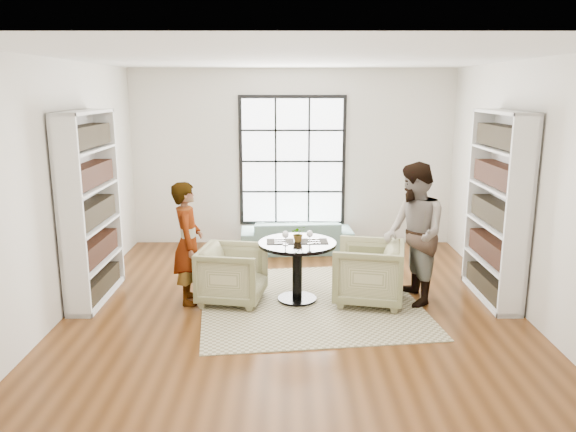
{
  "coord_description": "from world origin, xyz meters",
  "views": [
    {
      "loc": [
        -0.08,
        -6.6,
        2.65
      ],
      "look_at": [
        -0.08,
        0.4,
        1.07
      ],
      "focal_mm": 35.0,
      "sensor_mm": 36.0,
      "label": 1
    }
  ],
  "objects_px": {
    "pedestal_table": "(297,258)",
    "person_right": "(414,234)",
    "wine_glass_left": "(285,235)",
    "wine_glass_right": "(310,234)",
    "armchair_left": "(233,274)",
    "person_left": "(188,243)",
    "flower_centerpiece": "(298,234)",
    "armchair_right": "(368,273)",
    "sofa": "(297,235)"
  },
  "relations": [
    {
      "from": "wine_glass_left",
      "to": "wine_glass_right",
      "type": "bearing_deg",
      "value": 8.56
    },
    {
      "from": "armchair_left",
      "to": "person_left",
      "type": "distance_m",
      "value": 0.69
    },
    {
      "from": "armchair_right",
      "to": "flower_centerpiece",
      "type": "relative_size",
      "value": 4.15
    },
    {
      "from": "person_right",
      "to": "wine_glass_right",
      "type": "relative_size",
      "value": 10.22
    },
    {
      "from": "person_left",
      "to": "wine_glass_left",
      "type": "height_order",
      "value": "person_left"
    },
    {
      "from": "person_left",
      "to": "flower_centerpiece",
      "type": "height_order",
      "value": "person_left"
    },
    {
      "from": "armchair_left",
      "to": "flower_centerpiece",
      "type": "distance_m",
      "value": 0.98
    },
    {
      "from": "sofa",
      "to": "armchair_left",
      "type": "relative_size",
      "value": 2.3
    },
    {
      "from": "pedestal_table",
      "to": "sofa",
      "type": "bearing_deg",
      "value": 89.3
    },
    {
      "from": "wine_glass_right",
      "to": "person_right",
      "type": "bearing_deg",
      "value": 1.82
    },
    {
      "from": "person_right",
      "to": "armchair_left",
      "type": "bearing_deg",
      "value": -98.06
    },
    {
      "from": "person_right",
      "to": "wine_glass_right",
      "type": "bearing_deg",
      "value": -95.72
    },
    {
      "from": "person_left",
      "to": "sofa",
      "type": "bearing_deg",
      "value": -37.1
    },
    {
      "from": "armchair_left",
      "to": "flower_centerpiece",
      "type": "height_order",
      "value": "flower_centerpiece"
    },
    {
      "from": "person_right",
      "to": "wine_glass_left",
      "type": "height_order",
      "value": "person_right"
    },
    {
      "from": "armchair_left",
      "to": "person_right",
      "type": "distance_m",
      "value": 2.33
    },
    {
      "from": "person_right",
      "to": "flower_centerpiece",
      "type": "bearing_deg",
      "value": -100.35
    },
    {
      "from": "person_left",
      "to": "person_right",
      "type": "relative_size",
      "value": 0.87
    },
    {
      "from": "pedestal_table",
      "to": "wine_glass_left",
      "type": "distance_m",
      "value": 0.4
    },
    {
      "from": "pedestal_table",
      "to": "armchair_right",
      "type": "bearing_deg",
      "value": -2.97
    },
    {
      "from": "armchair_left",
      "to": "wine_glass_left",
      "type": "xyz_separation_m",
      "value": [
        0.67,
        -0.11,
        0.54
      ]
    },
    {
      "from": "wine_glass_left",
      "to": "wine_glass_right",
      "type": "relative_size",
      "value": 1.02
    },
    {
      "from": "wine_glass_left",
      "to": "sofa",
      "type": "bearing_deg",
      "value": 85.79
    },
    {
      "from": "armchair_right",
      "to": "wine_glass_left",
      "type": "bearing_deg",
      "value": -73.35
    },
    {
      "from": "armchair_left",
      "to": "wine_glass_right",
      "type": "xyz_separation_m",
      "value": [
        0.97,
        -0.06,
        0.54
      ]
    },
    {
      "from": "person_left",
      "to": "wine_glass_left",
      "type": "distance_m",
      "value": 1.23
    },
    {
      "from": "person_left",
      "to": "wine_glass_right",
      "type": "xyz_separation_m",
      "value": [
        1.52,
        -0.06,
        0.13
      ]
    },
    {
      "from": "person_right",
      "to": "pedestal_table",
      "type": "bearing_deg",
      "value": -99.39
    },
    {
      "from": "pedestal_table",
      "to": "person_right",
      "type": "distance_m",
      "value": 1.49
    },
    {
      "from": "sofa",
      "to": "wine_glass_right",
      "type": "relative_size",
      "value": 10.52
    },
    {
      "from": "pedestal_table",
      "to": "armchair_left",
      "type": "height_order",
      "value": "pedestal_table"
    },
    {
      "from": "armchair_right",
      "to": "person_right",
      "type": "bearing_deg",
      "value": 101.93
    },
    {
      "from": "wine_glass_left",
      "to": "wine_glass_right",
      "type": "xyz_separation_m",
      "value": [
        0.3,
        0.05,
        -0.0
      ]
    },
    {
      "from": "person_left",
      "to": "person_right",
      "type": "bearing_deg",
      "value": -96.15
    },
    {
      "from": "flower_centerpiece",
      "to": "armchair_left",
      "type": "bearing_deg",
      "value": -176.57
    },
    {
      "from": "person_left",
      "to": "armchair_left",
      "type": "bearing_deg",
      "value": -95.74
    },
    {
      "from": "pedestal_table",
      "to": "wine_glass_right",
      "type": "relative_size",
      "value": 5.59
    },
    {
      "from": "sofa",
      "to": "person_right",
      "type": "distance_m",
      "value": 2.79
    },
    {
      "from": "sofa",
      "to": "wine_glass_left",
      "type": "height_order",
      "value": "wine_glass_left"
    },
    {
      "from": "pedestal_table",
      "to": "flower_centerpiece",
      "type": "distance_m",
      "value": 0.32
    },
    {
      "from": "wine_glass_right",
      "to": "flower_centerpiece",
      "type": "relative_size",
      "value": 0.84
    },
    {
      "from": "armchair_left",
      "to": "armchair_right",
      "type": "height_order",
      "value": "armchair_right"
    },
    {
      "from": "wine_glass_right",
      "to": "wine_glass_left",
      "type": "bearing_deg",
      "value": -171.44
    },
    {
      "from": "wine_glass_left",
      "to": "armchair_right",
      "type": "bearing_deg",
      "value": 4.72
    },
    {
      "from": "armchair_right",
      "to": "person_right",
      "type": "relative_size",
      "value": 0.48
    },
    {
      "from": "armchair_right",
      "to": "wine_glass_left",
      "type": "distance_m",
      "value": 1.17
    },
    {
      "from": "armchair_right",
      "to": "person_left",
      "type": "bearing_deg",
      "value": -78.59
    },
    {
      "from": "pedestal_table",
      "to": "person_left",
      "type": "relative_size",
      "value": 0.63
    },
    {
      "from": "person_right",
      "to": "sofa",
      "type": "bearing_deg",
      "value": -155.94
    },
    {
      "from": "flower_centerpiece",
      "to": "armchair_right",
      "type": "bearing_deg",
      "value": -4.54
    }
  ]
}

